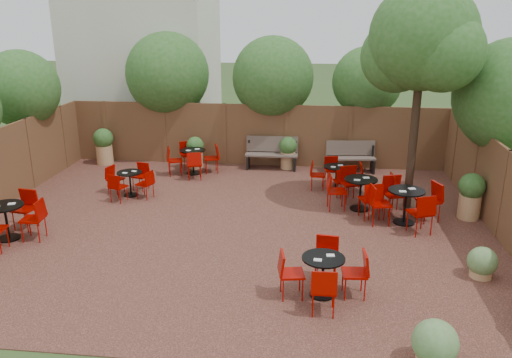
# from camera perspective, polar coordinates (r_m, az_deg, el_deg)

# --- Properties ---
(ground) EXTENTS (80.00, 80.00, 0.00)m
(ground) POSITION_cam_1_polar(r_m,az_deg,el_deg) (12.08, -2.83, -5.16)
(ground) COLOR #354F23
(ground) RESTS_ON ground
(courtyard_paving) EXTENTS (12.00, 10.00, 0.02)m
(courtyard_paving) POSITION_cam_1_polar(r_m,az_deg,el_deg) (12.08, -2.83, -5.11)
(courtyard_paving) COLOR #371E16
(courtyard_paving) RESTS_ON ground
(fence_back) EXTENTS (12.00, 0.08, 2.00)m
(fence_back) POSITION_cam_1_polar(r_m,az_deg,el_deg) (16.49, -0.08, 4.91)
(fence_back) COLOR brown
(fence_back) RESTS_ON ground
(fence_right) EXTENTS (0.08, 10.00, 2.00)m
(fence_right) POSITION_cam_1_polar(r_m,az_deg,el_deg) (12.29, 25.89, -1.63)
(fence_right) COLOR brown
(fence_right) RESTS_ON ground
(neighbour_building) EXTENTS (5.00, 4.00, 8.00)m
(neighbour_building) POSITION_cam_1_polar(r_m,az_deg,el_deg) (20.00, -12.44, 15.52)
(neighbour_building) COLOR beige
(neighbour_building) RESTS_ON ground
(overhang_foliage) EXTENTS (15.99, 10.87, 2.80)m
(overhang_foliage) POSITION_cam_1_polar(r_m,az_deg,el_deg) (14.29, -5.33, 9.98)
(overhang_foliage) COLOR #28571C
(overhang_foliage) RESTS_ON ground
(courtyard_tree) EXTENTS (2.69, 2.59, 5.47)m
(courtyard_tree) POSITION_cam_1_polar(r_m,az_deg,el_deg) (12.82, 18.05, 14.10)
(courtyard_tree) COLOR black
(courtyard_tree) RESTS_ON courtyard_paving
(park_bench_left) EXTENTS (1.64, 0.53, 1.01)m
(park_bench_left) POSITION_cam_1_polar(r_m,az_deg,el_deg) (16.19, 1.78, 2.98)
(park_bench_left) COLOR brown
(park_bench_left) RESTS_ON courtyard_paving
(park_bench_right) EXTENTS (1.57, 0.66, 0.94)m
(park_bench_right) POSITION_cam_1_polar(r_m,az_deg,el_deg) (16.19, 10.49, 2.54)
(park_bench_right) COLOR brown
(park_bench_right) RESTS_ON courtyard_paving
(bistro_tables) EXTENTS (10.46, 8.29, 0.95)m
(bistro_tables) POSITION_cam_1_polar(r_m,az_deg,el_deg) (12.51, 0.06, -2.00)
(bistro_tables) COLOR black
(bistro_tables) RESTS_ON courtyard_paving
(planters) EXTENTS (11.20, 4.24, 1.17)m
(planters) POSITION_cam_1_polar(r_m,az_deg,el_deg) (15.23, -1.13, 2.28)
(planters) COLOR tan
(planters) RESTS_ON courtyard_paving
(low_shrubs) EXTENTS (2.44, 3.32, 0.73)m
(low_shrubs) POSITION_cam_1_polar(r_m,az_deg,el_deg) (8.98, 24.72, -13.22)
(low_shrubs) COLOR tan
(low_shrubs) RESTS_ON courtyard_paving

